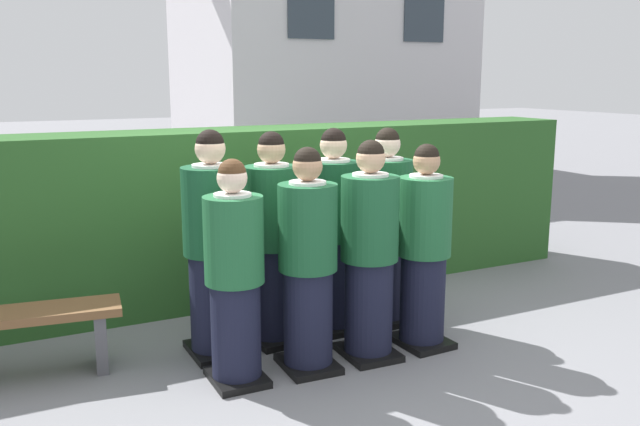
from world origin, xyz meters
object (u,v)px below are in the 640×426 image
at_px(student_front_row_1, 308,266).
at_px(student_rear_row_1, 273,244).
at_px(student_front_row_2, 369,256).
at_px(student_front_row_0, 235,279).
at_px(student_rear_row_3, 386,231).
at_px(student_rear_row_2, 333,235).
at_px(student_front_row_3, 424,252).
at_px(student_rear_row_0, 213,250).
at_px(wooden_bench, 15,330).

xyz_separation_m(student_front_row_1, student_rear_row_1, (-0.01, 0.59, 0.03)).
distance_m(student_front_row_2, student_rear_row_1, 0.78).
height_order(student_front_row_0, student_rear_row_3, student_rear_row_3).
distance_m(student_rear_row_2, student_rear_row_3, 0.47).
relative_size(student_front_row_1, student_rear_row_3, 0.96).
bearing_deg(student_rear_row_2, student_front_row_1, -130.79).
bearing_deg(student_front_row_2, student_front_row_3, 0.00).
height_order(student_front_row_2, student_rear_row_3, student_rear_row_3).
xyz_separation_m(student_rear_row_2, student_rear_row_3, (0.47, -0.04, -0.01)).
distance_m(student_rear_row_0, student_rear_row_3, 1.49).
bearing_deg(wooden_bench, student_rear_row_1, -5.10).
distance_m(student_rear_row_1, student_rear_row_3, 1.01).
relative_size(student_front_row_2, student_front_row_3, 1.03).
xyz_separation_m(student_front_row_3, student_rear_row_1, (-0.98, 0.60, 0.04)).
bearing_deg(student_front_row_3, student_rear_row_0, 159.05).
bearing_deg(student_rear_row_1, student_front_row_0, -132.38).
bearing_deg(student_rear_row_1, student_front_row_2, -50.17).
bearing_deg(student_rear_row_1, student_rear_row_0, -175.43).
relative_size(student_front_row_2, student_rear_row_1, 0.98).
bearing_deg(student_rear_row_3, student_front_row_2, -131.32).
distance_m(student_rear_row_1, student_rear_row_2, 0.54).
relative_size(student_rear_row_1, student_rear_row_3, 1.00).
xyz_separation_m(student_front_row_0, student_rear_row_3, (1.52, 0.54, 0.05)).
height_order(student_rear_row_1, student_rear_row_2, student_rear_row_2).
bearing_deg(student_front_row_0, student_rear_row_0, 86.65).
bearing_deg(student_front_row_0, student_front_row_3, -1.33).
bearing_deg(student_front_row_3, student_front_row_2, -180.00).
bearing_deg(student_rear_row_0, student_front_row_1, -47.83).
height_order(student_front_row_2, student_rear_row_0, student_rear_row_0).
relative_size(student_front_row_3, student_rear_row_1, 0.95).
relative_size(student_front_row_1, student_rear_row_0, 0.94).
relative_size(student_front_row_2, student_rear_row_3, 0.98).
bearing_deg(student_rear_row_1, student_rear_row_3, -1.27).
bearing_deg(wooden_bench, student_rear_row_3, -3.75).
xyz_separation_m(student_front_row_0, student_rear_row_2, (1.05, 0.58, 0.06)).
bearing_deg(student_rear_row_1, wooden_bench, 174.90).
bearing_deg(student_rear_row_2, student_rear_row_3, -4.87).
bearing_deg(student_rear_row_3, student_front_row_3, -92.74).
bearing_deg(student_front_row_1, student_front_row_3, -0.70).
distance_m(student_front_row_1, student_rear_row_0, 0.74).
distance_m(student_front_row_2, student_front_row_3, 0.48).
relative_size(student_front_row_2, student_rear_row_0, 0.96).
xyz_separation_m(student_front_row_0, student_front_row_3, (1.50, -0.03, 0.02)).
height_order(student_rear_row_1, student_rear_row_3, student_rear_row_1).
height_order(student_front_row_1, student_rear_row_3, student_rear_row_3).
bearing_deg(student_front_row_2, student_rear_row_3, 48.68).
bearing_deg(student_front_row_3, student_front_row_1, 179.30).
relative_size(student_rear_row_0, student_rear_row_1, 1.02).
bearing_deg(wooden_bench, student_front_row_1, -22.12).
bearing_deg(student_rear_row_1, student_rear_row_2, 1.92).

